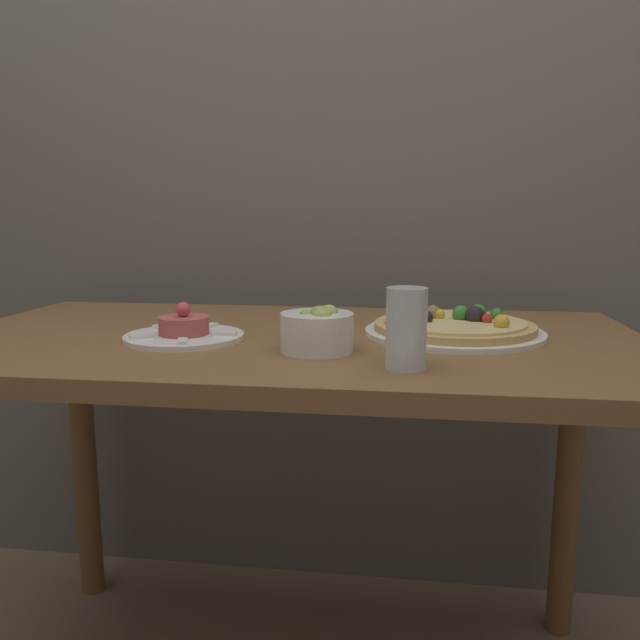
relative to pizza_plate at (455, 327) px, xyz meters
name	(u,v)px	position (x,y,z in m)	size (l,w,h in m)	color
back_wall	(324,99)	(-0.31, 0.45, 0.50)	(8.00, 0.05, 2.60)	slate
dining_table	(291,391)	(-0.31, -0.04, -0.13)	(1.34, 0.72, 0.78)	brown
pizza_plate	(455,327)	(0.00, 0.00, 0.00)	(0.34, 0.34, 0.06)	white
tartare_plate	(184,332)	(-0.50, -0.11, 0.00)	(0.22, 0.22, 0.07)	white
small_bowl	(318,330)	(-0.24, -0.17, 0.02)	(0.12, 0.12, 0.08)	white
drinking_glass	(406,329)	(-0.09, -0.27, 0.05)	(0.06, 0.06, 0.12)	silver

